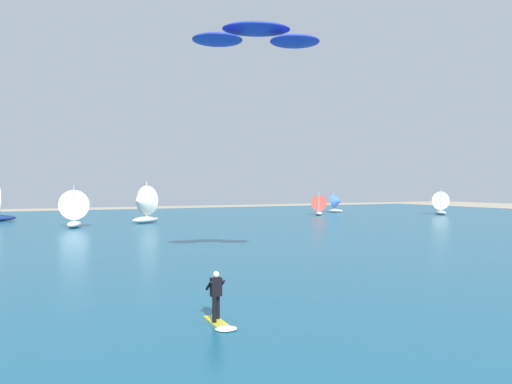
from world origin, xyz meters
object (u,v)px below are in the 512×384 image
Objects in this scene: kitesurfer at (218,305)px; sailboat_mid_right at (337,203)px; kite at (256,36)px; sailboat_heeled_over at (439,203)px; sailboat_mid_left at (142,204)px; sailboat_anchored_offshore at (75,208)px; sailboat_near_shore at (318,205)px.

kitesurfer is 0.54× the size of sailboat_mid_right.
sailboat_heeled_over is at bearing 34.33° from kite.
kite is 37.38m from sailboat_mid_left.
sailboat_mid_left is at bearing -164.64° from sailboat_mid_right.
sailboat_heeled_over is at bearing -0.09° from sailboat_anchored_offshore.
sailboat_near_shore is at bearing 52.82° from kite.
kitesurfer is 0.29× the size of kite.
sailboat_heeled_over is 19.67m from sailboat_near_shore.
kitesurfer is 14.73m from kite.
sailboat_heeled_over is at bearing 37.16° from kitesurfer.
sailboat_mid_left reaches higher than sailboat_near_shore.
sailboat_anchored_offshore is (-7.82, -2.23, -0.24)m from sailboat_mid_left.
sailboat_mid_right is 0.80× the size of sailboat_anchored_offshore.
sailboat_near_shore reaches higher than kitesurfer.
sailboat_anchored_offshore reaches higher than sailboat_heeled_over.
sailboat_mid_right is (38.20, 45.88, -10.46)m from kite.
kitesurfer is 0.38× the size of sailboat_mid_left.
sailboat_mid_left is 1.12× the size of sailboat_anchored_offshore.
sailboat_mid_left is 8.14m from sailboat_anchored_offshore.
sailboat_mid_left is (-35.93, -9.87, 0.67)m from sailboat_mid_right.
sailboat_mid_right reaches higher than kitesurfer.
kitesurfer is 68.81m from sailboat_mid_right.
sailboat_anchored_offshore is (-36.60, -7.16, 0.49)m from sailboat_near_shore.
sailboat_heeled_over is 54.88m from sailboat_anchored_offshore.
sailboat_heeled_over is 47.12m from sailboat_mid_left.
kite is at bearing 55.99° from kitesurfer.
sailboat_heeled_over is (49.33, 33.69, -10.25)m from kite.
kite is 60.61m from sailboat_mid_right.
sailboat_mid_right is (-11.13, 12.19, -0.21)m from sailboat_heeled_over.
sailboat_heeled_over is at bearing -2.81° from sailboat_mid_left.
sailboat_mid_right is at bearing 15.36° from sailboat_mid_left.
sailboat_near_shore is 0.69× the size of sailboat_mid_left.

